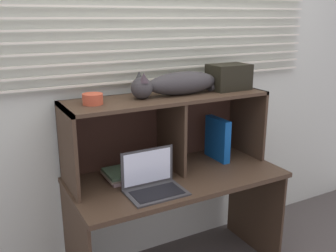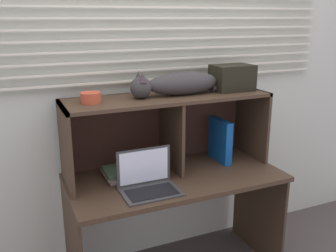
{
  "view_description": "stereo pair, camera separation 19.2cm",
  "coord_description": "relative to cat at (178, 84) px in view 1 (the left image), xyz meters",
  "views": [
    {
      "loc": [
        -1.1,
        -1.72,
        1.7
      ],
      "look_at": [
        0.0,
        0.3,
        1.02
      ],
      "focal_mm": 40.24,
      "sensor_mm": 36.0,
      "label": 1
    },
    {
      "loc": [
        -0.93,
        -1.81,
        1.7
      ],
      "look_at": [
        0.0,
        0.3,
        1.02
      ],
      "focal_mm": 40.24,
      "sensor_mm": 36.0,
      "label": 2
    }
  ],
  "objects": [
    {
      "name": "binder_upright",
      "position": [
        0.32,
        -0.0,
        -0.41
      ],
      "size": [
        0.05,
        0.24,
        0.3
      ],
      "primitive_type": "cube",
      "color": "#104D9A",
      "rests_on": "desk"
    },
    {
      "name": "storage_box",
      "position": [
        0.4,
        -0.0,
        0.01
      ],
      "size": [
        0.27,
        0.19,
        0.17
      ],
      "primitive_type": "cube",
      "color": "black",
      "rests_on": "hutch_shelf_unit"
    },
    {
      "name": "laptop",
      "position": [
        -0.3,
        -0.24,
        -0.51
      ],
      "size": [
        0.33,
        0.23,
        0.23
      ],
      "color": "#373737",
      "rests_on": "desk"
    },
    {
      "name": "small_basket",
      "position": [
        -0.55,
        -0.0,
        -0.04
      ],
      "size": [
        0.12,
        0.12,
        0.06
      ],
      "primitive_type": "cylinder",
      "color": "#B9492D",
      "rests_on": "hutch_shelf_unit"
    },
    {
      "name": "cat",
      "position": [
        0.0,
        0.0,
        0.0
      ],
      "size": [
        0.81,
        0.16,
        0.16
      ],
      "color": "#343232",
      "rests_on": "hutch_shelf_unit"
    },
    {
      "name": "book_stack",
      "position": [
        -0.42,
        -0.0,
        -0.53
      ],
      "size": [
        0.16,
        0.21,
        0.06
      ],
      "color": "gray",
      "rests_on": "desk"
    },
    {
      "name": "desk",
      "position": [
        -0.07,
        -0.12,
        -0.71
      ],
      "size": [
        1.35,
        0.65,
        0.73
      ],
      "color": "#3F2E1F",
      "rests_on": "ground"
    },
    {
      "name": "hutch_shelf_unit",
      "position": [
        -0.07,
        0.04,
        -0.22
      ],
      "size": [
        1.31,
        0.39,
        0.49
      ],
      "color": "#3F2E1F",
      "rests_on": "desk"
    },
    {
      "name": "back_panel_with_blinds",
      "position": [
        -0.07,
        0.24,
        -0.03
      ],
      "size": [
        4.4,
        0.08,
        2.5
      ],
      "color": "beige",
      "rests_on": "ground"
    }
  ]
}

